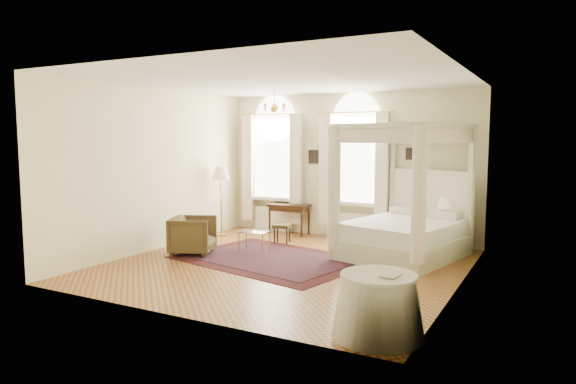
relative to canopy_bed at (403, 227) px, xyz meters
name	(u,v)px	position (x,y,z in m)	size (l,w,h in m)	color
ground	(285,265)	(-1.68, -1.63, -0.58)	(6.00, 6.00, 0.00)	#A66930
room_walls	(285,155)	(-1.68, -1.63, 1.40)	(6.00, 6.00, 6.00)	#FEF7C1
window_left	(273,171)	(-3.58, 1.25, 0.91)	(1.62, 0.27, 3.29)	white
window_right	(354,174)	(-1.48, 1.25, 0.91)	(1.62, 0.27, 3.29)	white
chandelier	(274,107)	(-2.58, -0.43, 2.33)	(0.51, 0.45, 0.50)	gold
wall_pictures	(351,156)	(-1.59, 1.34, 1.31)	(2.54, 0.03, 0.39)	black
canopy_bed	(403,227)	(0.00, 0.00, 0.00)	(2.38, 2.71, 2.54)	beige
nightstand	(445,234)	(0.59, 1.02, -0.25)	(0.46, 0.41, 0.65)	#361B0E
nightstand_lamp	(445,205)	(0.60, 0.94, 0.37)	(0.31, 0.31, 0.45)	gold
writing_desk	(289,208)	(-3.04, 1.07, 0.04)	(0.97, 0.51, 0.73)	#361B0E
laptop	(297,204)	(-2.80, 0.99, 0.16)	(0.35, 0.22, 0.03)	black
stool	(282,227)	(-2.68, 0.07, -0.23)	(0.45, 0.45, 0.42)	#493E1F
armchair	(193,235)	(-3.73, -1.69, -0.20)	(0.80, 0.82, 0.75)	#42341C
coffee_table	(254,233)	(-2.80, -0.88, -0.21)	(0.65, 0.50, 0.41)	silver
floor_lamp	(221,176)	(-4.38, 0.19, 0.82)	(0.42, 0.42, 1.64)	gold
oriental_rug	(272,259)	(-2.12, -1.34, -0.57)	(3.83, 3.08, 0.01)	#380D0E
side_table	(378,306)	(0.85, -4.04, -0.22)	(1.08, 1.08, 0.73)	beige
book	(383,274)	(0.91, -4.08, 0.17)	(0.18, 0.24, 0.02)	black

